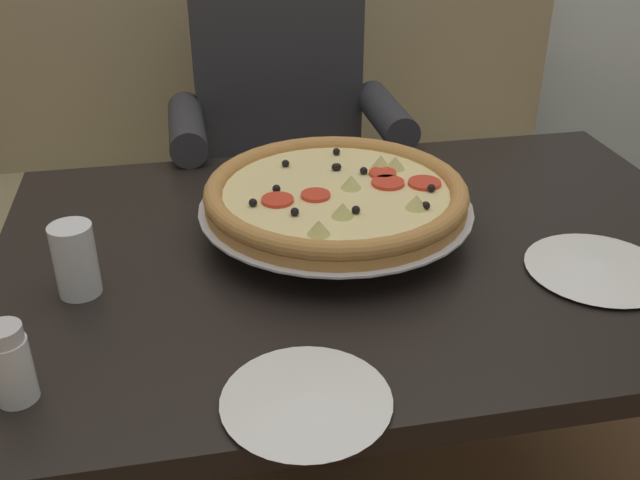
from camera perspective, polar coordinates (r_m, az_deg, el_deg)
booth_bench at (r=2.18m, az=-2.21°, el=3.63°), size 1.69×0.78×1.13m
dining_table at (r=1.29m, az=3.94°, el=-3.71°), size 1.26×0.86×0.72m
diner_main at (r=1.81m, az=-2.98°, el=8.83°), size 0.54×0.64×1.27m
pizza at (r=1.24m, az=1.29°, el=3.53°), size 0.47×0.47×0.11m
shaker_oregano at (r=0.97m, az=-23.00°, el=-9.29°), size 0.05×0.05×0.11m
plate_near_left at (r=0.91m, az=-1.08°, el=-12.19°), size 0.21×0.21×0.02m
plate_near_right at (r=1.24m, az=20.99°, el=-1.89°), size 0.23×0.23×0.02m
drinking_glass at (r=1.15m, az=-18.56°, el=-1.82°), size 0.06×0.06×0.11m
patio_chair at (r=3.64m, az=20.06°, el=14.56°), size 0.40×0.40×0.86m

